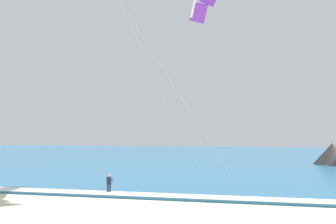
# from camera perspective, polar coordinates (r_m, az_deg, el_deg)

# --- Properties ---
(sea) EXTENTS (200.00, 120.00, 0.20)m
(sea) POSITION_cam_1_polar(r_m,az_deg,el_deg) (87.50, 4.89, -6.72)
(sea) COLOR teal
(sea) RESTS_ON ground
(surf_foam) EXTENTS (200.00, 1.87, 0.04)m
(surf_foam) POSITION_cam_1_polar(r_m,az_deg,el_deg) (30.64, -11.95, -12.25)
(surf_foam) COLOR white
(surf_foam) RESTS_ON sea
(surfboard) EXTENTS (0.60, 1.44, 0.09)m
(surfboard) POSITION_cam_1_polar(r_m,az_deg,el_deg) (30.60, -9.25, -12.66)
(surfboard) COLOR yellow
(surfboard) RESTS_ON ground
(kitesurfer) EXTENTS (0.55, 0.55, 1.69)m
(kitesurfer) POSITION_cam_1_polar(r_m,az_deg,el_deg) (30.48, -9.23, -10.95)
(kitesurfer) COLOR #191E38
(kitesurfer) RESTS_ON ground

